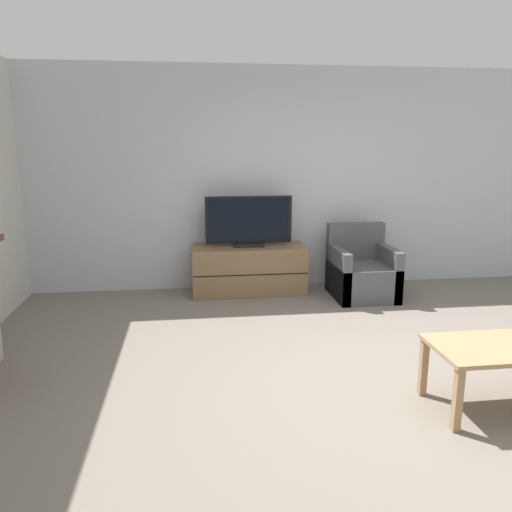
{
  "coord_description": "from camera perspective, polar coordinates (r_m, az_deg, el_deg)",
  "views": [
    {
      "loc": [
        -1.41,
        -3.37,
        1.8
      ],
      "look_at": [
        -0.88,
        0.76,
        0.85
      ],
      "focal_mm": 35.0,
      "sensor_mm": 36.0,
      "label": 1
    }
  ],
  "objects": [
    {
      "name": "tv",
      "position": [
        5.95,
        -0.83,
        3.78
      ],
      "size": [
        1.03,
        0.18,
        0.6
      ],
      "color": "black",
      "rests_on": "tv_stand"
    },
    {
      "name": "armchair",
      "position": [
        6.07,
        11.95,
        -1.94
      ],
      "size": [
        0.7,
        0.76,
        0.84
      ],
      "color": "#4C4C51",
      "rests_on": "ground"
    },
    {
      "name": "ground_plane",
      "position": [
        4.07,
        14.17,
        -13.8
      ],
      "size": [
        24.0,
        24.0,
        0.0
      ],
      "primitive_type": "plane",
      "color": "slate"
    },
    {
      "name": "wall_back",
      "position": [
        6.33,
        5.61,
        8.72
      ],
      "size": [
        12.0,
        0.06,
        2.7
      ],
      "color": "silver",
      "rests_on": "ground"
    },
    {
      "name": "tv_stand",
      "position": [
        6.06,
        -0.82,
        -1.57
      ],
      "size": [
        1.37,
        0.51,
        0.58
      ],
      "color": "brown",
      "rests_on": "ground"
    },
    {
      "name": "coffee_table",
      "position": [
        3.87,
        27.21,
        -9.81
      ],
      "size": [
        1.09,
        0.56,
        0.46
      ],
      "color": "#A37F56",
      "rests_on": "ground"
    }
  ]
}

